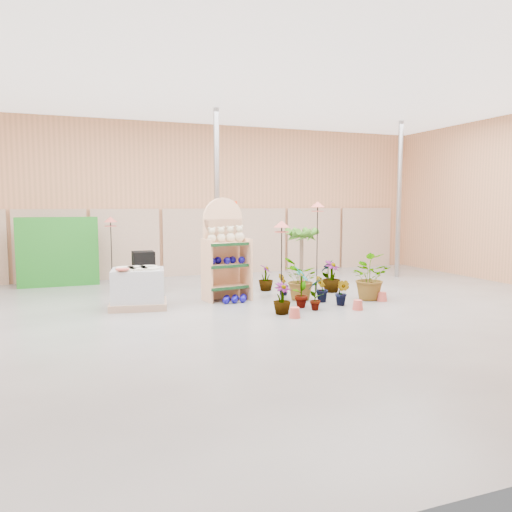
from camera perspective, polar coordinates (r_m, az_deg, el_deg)
The scene contains 24 objects.
room at distance 10.20m, azimuth -0.41°, elevation 6.41°, with size 15.20×12.10×4.70m.
display_shelf at distance 11.16m, azimuth -3.63°, elevation 0.32°, with size 1.04×0.76×2.28m.
teddy_bears at distance 11.03m, azimuth -3.34°, elevation 2.34°, with size 0.84×0.22×0.36m.
gazing_balls_shelf at distance 11.04m, azimuth -3.41°, elevation -0.50°, with size 0.84×0.29×0.16m.
gazing_balls_floor at distance 10.92m, azimuth -2.44°, elevation -4.91°, with size 0.63×0.39×0.15m.
pallet_stack at distance 10.56m, azimuth -13.32°, elevation -3.60°, with size 1.28×1.13×0.84m.
charcoal_planters at distance 12.36m, azimuth -12.72°, elevation -1.79°, with size 0.50×0.50×1.00m.
trellis_stock at distance 13.92m, azimuth -21.68°, elevation 0.45°, with size 2.00×0.30×1.80m, color #1B6C1C.
offer_sign at distance 12.21m, azimuth -3.34°, elevation 3.30°, with size 0.50×0.08×2.20m.
bird_table_front at distance 10.54m, azimuth 2.96°, elevation 3.35°, with size 0.34×0.34×1.79m.
bird_table_right at distance 12.34m, azimuth 7.05°, elevation 5.50°, with size 0.34×0.34×2.20m.
bird_table_back at distance 13.11m, azimuth -16.29°, elevation 3.77°, with size 0.34×0.34×1.82m.
palm at distance 12.88m, azimuth 5.25°, elevation 2.56°, with size 0.70×0.70×1.62m.
potted_plant_0 at distance 10.32m, azimuth 5.21°, elevation -3.53°, with size 0.46×0.31×0.87m, color #336E19.
potted_plant_1 at distance 10.96m, azimuth 7.54°, elevation -3.74°, with size 0.33×0.26×0.59m, color #336E19.
potted_plant_2 at distance 11.12m, azimuth 5.22°, elevation -2.65°, with size 0.85×0.74×0.95m, color #336E19.
potted_plant_3 at distance 12.26m, azimuth 8.62°, elevation -2.31°, with size 0.43×0.43×0.77m, color #336E19.
potted_plant_4 at distance 12.51m, azimuth 8.21°, elevation -2.15°, with size 0.40×0.27×0.77m, color #336E19.
potted_plant_5 at distance 11.68m, azimuth 3.15°, elevation -3.25°, with size 0.29×0.24×0.53m, color #336E19.
potted_plant_7 at distance 9.73m, azimuth 2.98°, elevation -4.86°, with size 0.35×0.35×0.62m, color #336E19.
potted_plant_8 at distance 10.15m, azimuth 6.79°, elevation -4.25°, with size 0.36×0.24×0.68m, color #336E19.
potted_plant_9 at distance 10.68m, azimuth 9.83°, elevation -4.13°, with size 0.31×0.25×0.56m, color #336E19.
potted_plant_10 at distance 11.43m, azimuth 12.60°, elevation -2.37°, with size 0.91×0.79×1.01m, color #336E19.
potted_plant_11 at distance 12.33m, azimuth 1.13°, elevation -2.50°, with size 0.36×0.36×0.64m, color #336E19.
Camera 1 is at (-3.53, -8.66, 2.13)m, focal length 35.00 mm.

